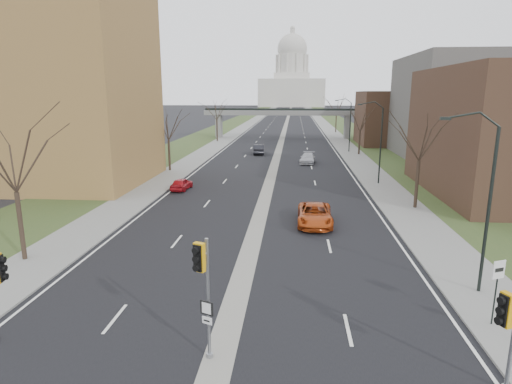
# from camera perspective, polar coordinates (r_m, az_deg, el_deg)

# --- Properties ---
(ground) EXTENTS (700.00, 700.00, 0.00)m
(ground) POSITION_cam_1_polar(r_m,az_deg,el_deg) (17.38, -4.71, -20.48)
(ground) COLOR black
(ground) RESTS_ON ground
(road_surface) EXTENTS (20.00, 600.00, 0.01)m
(road_surface) POSITION_cam_1_polar(r_m,az_deg,el_deg) (164.57, 4.22, 9.62)
(road_surface) COLOR black
(road_surface) RESTS_ON ground
(median_strip) EXTENTS (1.20, 600.00, 0.02)m
(median_strip) POSITION_cam_1_polar(r_m,az_deg,el_deg) (164.57, 4.22, 9.62)
(median_strip) COLOR gray
(median_strip) RESTS_ON ground
(sidewalk_right) EXTENTS (4.00, 600.00, 0.12)m
(sidewalk_right) POSITION_cam_1_polar(r_m,az_deg,el_deg) (164.81, 8.45, 9.54)
(sidewalk_right) COLOR gray
(sidewalk_right) RESTS_ON ground
(sidewalk_left) EXTENTS (4.00, 600.00, 0.12)m
(sidewalk_left) POSITION_cam_1_polar(r_m,az_deg,el_deg) (165.19, -0.01, 9.69)
(sidewalk_left) COLOR gray
(sidewalk_left) RESTS_ON ground
(grass_verge_right) EXTENTS (8.00, 600.00, 0.10)m
(grass_verge_right) POSITION_cam_1_polar(r_m,az_deg,el_deg) (165.26, 10.56, 9.47)
(grass_verge_right) COLOR #2B421E
(grass_verge_right) RESTS_ON ground
(grass_verge_left) EXTENTS (8.00, 600.00, 0.10)m
(grass_verge_left) POSITION_cam_1_polar(r_m,az_deg,el_deg) (165.83, -2.10, 9.69)
(grass_verge_left) COLOR #2B421E
(grass_verge_left) RESTS_ON ground
(apartment_building) EXTENTS (25.00, 16.00, 22.00)m
(apartment_building) POSITION_cam_1_polar(r_m,az_deg,el_deg) (52.73, -28.58, 13.01)
(apartment_building) COLOR olive
(apartment_building) RESTS_ON ground
(commercial_block_mid) EXTENTS (18.00, 22.00, 15.00)m
(commercial_block_mid) POSITION_cam_1_polar(r_m,az_deg,el_deg) (71.00, 26.46, 9.98)
(commercial_block_mid) COLOR #514F4A
(commercial_block_mid) RESTS_ON ground
(commercial_block_far) EXTENTS (14.00, 14.00, 10.00)m
(commercial_block_far) POSITION_cam_1_polar(r_m,az_deg,el_deg) (86.59, 18.26, 9.32)
(commercial_block_far) COLOR #43301F
(commercial_block_far) RESTS_ON ground
(pedestrian_bridge) EXTENTS (34.00, 3.00, 6.45)m
(pedestrian_bridge) POSITION_cam_1_polar(r_m,az_deg,el_deg) (94.42, 3.54, 10.09)
(pedestrian_bridge) COLOR slate
(pedestrian_bridge) RESTS_ON ground
(capitol) EXTENTS (48.00, 42.00, 55.75)m
(capitol) POSITION_cam_1_polar(r_m,az_deg,el_deg) (334.40, 4.78, 14.49)
(capitol) COLOR beige
(capitol) RESTS_ON ground
(streetlight_near) EXTENTS (2.61, 0.20, 8.70)m
(streetlight_near) POSITION_cam_1_polar(r_m,az_deg,el_deg) (22.09, 27.43, 4.72)
(streetlight_near) COLOR black
(streetlight_near) RESTS_ON sidewalk_right
(streetlight_mid) EXTENTS (2.61, 0.20, 8.70)m
(streetlight_mid) POSITION_cam_1_polar(r_m,az_deg,el_deg) (47.09, 15.53, 9.33)
(streetlight_mid) COLOR black
(streetlight_mid) RESTS_ON sidewalk_right
(streetlight_far) EXTENTS (2.61, 0.20, 8.70)m
(streetlight_far) POSITION_cam_1_polar(r_m,az_deg,el_deg) (72.80, 11.89, 10.65)
(streetlight_far) COLOR black
(streetlight_far) RESTS_ON sidewalk_right
(tree_left_a) EXTENTS (7.20, 7.20, 9.40)m
(tree_left_a) POSITION_cam_1_polar(r_m,az_deg,el_deg) (27.35, -29.89, 5.10)
(tree_left_a) COLOR #382B21
(tree_left_a) RESTS_ON sidewalk_left
(tree_left_b) EXTENTS (6.75, 6.75, 8.81)m
(tree_left_b) POSITION_cam_1_polar(r_m,az_deg,el_deg) (54.65, -11.68, 9.21)
(tree_left_b) COLOR #382B21
(tree_left_b) RESTS_ON sidewalk_left
(tree_left_c) EXTENTS (7.65, 7.65, 9.99)m
(tree_left_c) POSITION_cam_1_polar(r_m,az_deg,el_deg) (87.71, -5.28, 11.28)
(tree_left_c) COLOR #382B21
(tree_left_c) RESTS_ON sidewalk_left
(tree_right_a) EXTENTS (7.20, 7.20, 9.40)m
(tree_right_a) POSITION_cam_1_polar(r_m,az_deg,el_deg) (37.84, 21.19, 7.67)
(tree_right_a) COLOR #382B21
(tree_right_a) RESTS_ON sidewalk_right
(tree_right_b) EXTENTS (6.30, 6.30, 8.22)m
(tree_right_b) POSITION_cam_1_polar(r_m,az_deg,el_deg) (70.14, 13.78, 9.55)
(tree_right_b) COLOR #382B21
(tree_right_b) RESTS_ON sidewalk_right
(tree_right_c) EXTENTS (7.65, 7.65, 9.99)m
(tree_right_c) POSITION_cam_1_polar(r_m,az_deg,el_deg) (109.79, 10.72, 11.45)
(tree_right_c) COLOR #382B21
(tree_right_c) RESTS_ON sidewalk_right
(signal_pole_median) EXTENTS (0.67, 0.78, 4.67)m
(signal_pole_median) POSITION_cam_1_polar(r_m,az_deg,el_deg) (15.35, -7.04, -11.44)
(signal_pole_median) COLOR gray
(signal_pole_median) RESTS_ON ground
(speed_limit_sign) EXTENTS (0.57, 0.28, 2.84)m
(speed_limit_sign) POSITION_cam_1_polar(r_m,az_deg,el_deg) (20.48, 29.47, -10.26)
(speed_limit_sign) COLOR black
(speed_limit_sign) RESTS_ON sidewalk_right
(car_left_near) EXTENTS (1.75, 3.72, 1.23)m
(car_left_near) POSITION_cam_1_polar(r_m,az_deg,el_deg) (44.11, -9.89, 1.08)
(car_left_near) COLOR #A8131B
(car_left_near) RESTS_ON ground
(car_left_far) EXTENTS (1.96, 4.84, 1.56)m
(car_left_far) POSITION_cam_1_polar(r_m,az_deg,el_deg) (69.53, 0.39, 5.72)
(car_left_far) COLOR black
(car_left_far) RESTS_ON ground
(car_right_near) EXTENTS (2.60, 5.50, 1.52)m
(car_right_near) POSITION_cam_1_polar(r_m,az_deg,el_deg) (32.27, 7.85, -2.99)
(car_right_near) COLOR #AD3F12
(car_right_near) RESTS_ON ground
(car_right_mid) EXTENTS (2.46, 5.06, 1.42)m
(car_right_mid) POSITION_cam_1_polar(r_m,az_deg,el_deg) (60.70, 6.91, 4.50)
(car_right_mid) COLOR #B4B5BC
(car_right_mid) RESTS_ON ground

